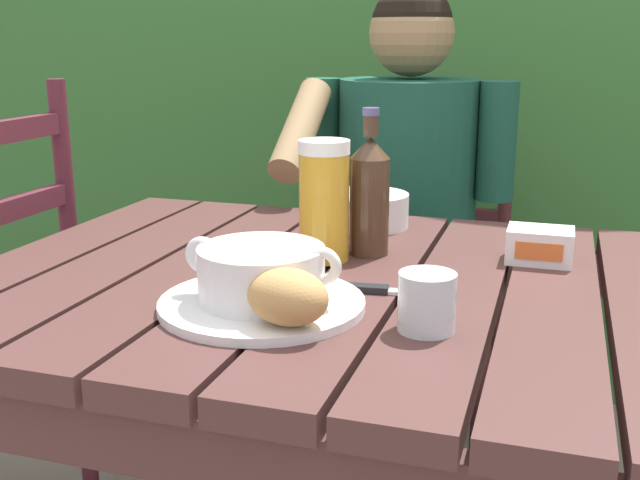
% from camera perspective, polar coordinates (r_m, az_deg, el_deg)
% --- Properties ---
extents(dining_table, '(1.19, 0.83, 0.73)m').
position_cam_1_polar(dining_table, '(1.15, 3.22, -7.63)').
color(dining_table, '#492A27').
rests_on(dining_table, ground_plane).
extents(chair_near_diner, '(0.44, 0.48, 0.90)m').
position_cam_1_polar(chair_near_diner, '(2.01, 7.20, -3.00)').
color(chair_near_diner, '#481F21').
rests_on(chair_near_diner, ground_plane).
extents(person_eating, '(0.48, 0.47, 1.19)m').
position_cam_1_polar(person_eating, '(1.76, 6.15, 2.69)').
color(person_eating, '#184736').
rests_on(person_eating, ground_plane).
extents(serving_plate, '(0.27, 0.27, 0.01)m').
position_cam_1_polar(serving_plate, '(1.00, -4.36, -4.77)').
color(serving_plate, white).
rests_on(serving_plate, dining_table).
extents(soup_bowl, '(0.21, 0.16, 0.08)m').
position_cam_1_polar(soup_bowl, '(0.98, -4.41, -2.41)').
color(soup_bowl, white).
rests_on(soup_bowl, serving_plate).
extents(bread_roll, '(0.11, 0.09, 0.07)m').
position_cam_1_polar(bread_roll, '(0.90, -2.44, -4.27)').
color(bread_roll, tan).
rests_on(bread_roll, serving_plate).
extents(beer_glass, '(0.08, 0.08, 0.19)m').
position_cam_1_polar(beer_glass, '(1.18, 0.31, 2.97)').
color(beer_glass, gold).
rests_on(beer_glass, dining_table).
extents(beer_bottle, '(0.06, 0.06, 0.24)m').
position_cam_1_polar(beer_bottle, '(1.22, 3.73, 3.46)').
color(beer_bottle, '#442D1D').
rests_on(beer_bottle, dining_table).
extents(water_glass_small, '(0.07, 0.07, 0.07)m').
position_cam_1_polar(water_glass_small, '(0.92, 8.00, -4.61)').
color(water_glass_small, silver).
rests_on(water_glass_small, dining_table).
extents(butter_tub, '(0.10, 0.08, 0.05)m').
position_cam_1_polar(butter_tub, '(1.24, 16.13, -0.39)').
color(butter_tub, white).
rests_on(butter_tub, dining_table).
extents(table_knife, '(0.15, 0.04, 0.01)m').
position_cam_1_polar(table_knife, '(1.05, 5.01, -3.79)').
color(table_knife, silver).
rests_on(table_knife, dining_table).
extents(diner_bowl, '(0.16, 0.16, 0.06)m').
position_cam_1_polar(diner_bowl, '(1.41, 3.50, 2.27)').
color(diner_bowl, white).
rests_on(diner_bowl, dining_table).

